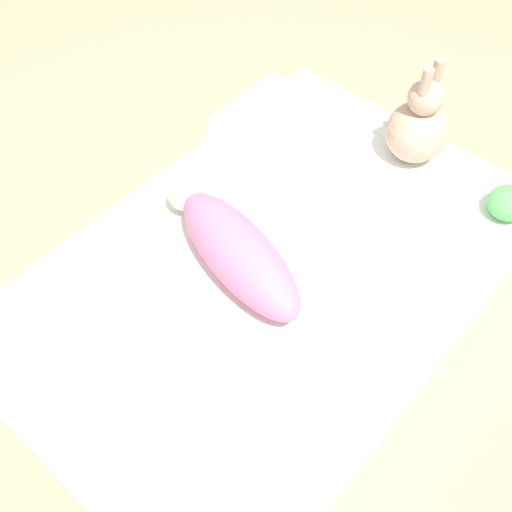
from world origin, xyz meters
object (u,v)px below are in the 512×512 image
at_px(pillow, 284,130).
at_px(bunny_plush, 418,126).
at_px(swaddled_baby, 234,248).
at_px(turtle_plush, 510,202).

distance_m(pillow, bunny_plush, 0.43).
bearing_deg(pillow, swaddled_baby, -154.86).
relative_size(swaddled_baby, bunny_plush, 1.72).
distance_m(bunny_plush, turtle_plush, 0.36).
height_order(swaddled_baby, pillow, swaddled_baby).
bearing_deg(swaddled_baby, bunny_plush, -86.41).
xyz_separation_m(pillow, bunny_plush, (0.22, -0.36, 0.07)).
bearing_deg(swaddled_baby, turtle_plush, -110.85).
height_order(bunny_plush, turtle_plush, bunny_plush).
distance_m(pillow, turtle_plush, 0.74).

